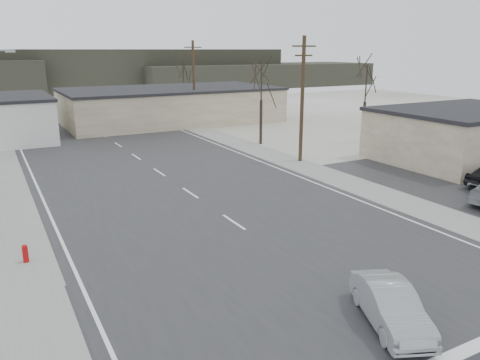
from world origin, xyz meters
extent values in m
plane|color=silver|center=(0.00, 0.00, 0.00)|extent=(140.00, 140.00, 0.00)
cube|color=#27272A|center=(0.00, 15.00, 0.02)|extent=(18.00, 110.00, 0.05)
cube|color=#27272A|center=(0.00, 0.00, 0.02)|extent=(90.00, 10.00, 0.04)
cube|color=gray|center=(-10.60, 20.00, 0.03)|extent=(3.00, 90.00, 0.06)
cube|color=gray|center=(10.60, 20.00, 0.03)|extent=(3.00, 90.00, 0.06)
cylinder|color=#A50C0C|center=(-10.20, 8.00, 0.35)|extent=(0.24, 0.24, 0.70)
sphere|color=#A50C0C|center=(-10.20, 8.00, 0.75)|extent=(0.24, 0.24, 0.24)
cube|color=beige|center=(10.00, 44.00, 2.00)|extent=(26.00, 14.00, 4.00)
cube|color=black|center=(10.00, 44.00, 4.15)|extent=(26.30, 14.30, 0.30)
cube|color=beige|center=(24.00, 12.00, 2.00)|extent=(14.00, 10.00, 4.00)
cube|color=black|center=(24.00, 12.00, 4.15)|extent=(14.30, 10.30, 0.30)
cylinder|color=#3F311D|center=(11.50, 18.00, 5.00)|extent=(0.30, 0.30, 10.00)
cube|color=#3F311D|center=(11.50, 18.00, 9.20)|extent=(2.20, 0.12, 0.12)
cube|color=#3F311D|center=(11.50, 18.00, 8.50)|extent=(1.60, 0.12, 0.12)
cylinder|color=#3F311D|center=(11.50, 40.00, 5.00)|extent=(0.30, 0.30, 10.00)
cube|color=#3F311D|center=(11.50, 40.00, 9.20)|extent=(2.20, 0.12, 0.12)
cube|color=#3F311D|center=(11.50, 40.00, 8.50)|extent=(1.60, 0.12, 0.12)
cube|color=gray|center=(-9.00, 22.00, 8.85)|extent=(0.60, 0.25, 0.18)
cylinder|color=#30281D|center=(12.50, 26.00, 2.12)|extent=(0.28, 0.28, 4.25)
cylinder|color=#30281D|center=(12.50, 26.00, 5.95)|extent=(0.14, 0.14, 4.25)
cylinder|color=#30281D|center=(15.00, 52.00, 2.00)|extent=(0.28, 0.28, 4.00)
cylinder|color=#30281D|center=(15.00, 52.00, 5.60)|extent=(0.14, 0.14, 4.00)
cylinder|color=#30281D|center=(22.00, 22.00, 2.00)|extent=(0.28, 0.28, 4.00)
cylinder|color=#30281D|center=(22.00, 22.00, 5.60)|extent=(0.14, 0.14, 4.00)
cube|color=#333026|center=(15.00, 96.00, 4.50)|extent=(80.00, 18.00, 9.00)
cube|color=#333026|center=(50.00, 90.00, 2.75)|extent=(60.00, 18.00, 5.50)
imported|color=gray|center=(0.08, -3.00, 0.74)|extent=(2.97, 4.43, 1.38)
imported|color=black|center=(-1.47, 43.06, 0.90)|extent=(3.35, 6.20, 1.71)
imported|color=black|center=(-2.27, 58.46, 0.66)|extent=(1.57, 3.67, 1.24)
camera|label=1|loc=(-10.94, -12.76, 8.94)|focal=35.00mm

